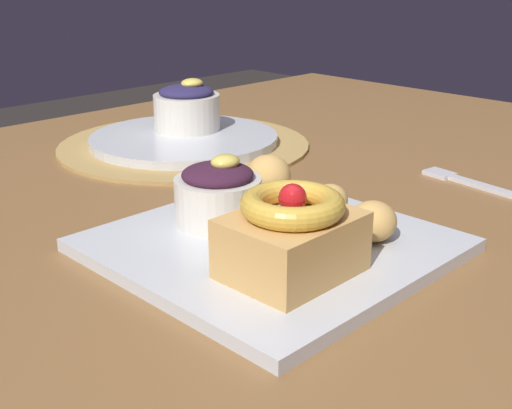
% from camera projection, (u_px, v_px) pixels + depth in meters
% --- Properties ---
extents(dining_table, '(1.50, 1.01, 0.73)m').
position_uv_depth(dining_table, '(220.00, 273.00, 0.75)').
color(dining_table, brown).
rests_on(dining_table, ground_plane).
extents(woven_placemat, '(0.35, 0.35, 0.00)m').
position_uv_depth(woven_placemat, '(184.00, 145.00, 0.94)').
color(woven_placemat, '#AD894C').
rests_on(woven_placemat, dining_table).
extents(front_plate, '(0.28, 0.28, 0.01)m').
position_uv_depth(front_plate, '(272.00, 245.00, 0.60)').
color(front_plate, silver).
rests_on(front_plate, dining_table).
extents(cake_slice, '(0.10, 0.08, 0.08)m').
position_uv_depth(cake_slice, '(292.00, 235.00, 0.52)').
color(cake_slice, tan).
rests_on(cake_slice, front_plate).
extents(berry_ramekin, '(0.08, 0.08, 0.07)m').
position_uv_depth(berry_ramekin, '(218.00, 194.00, 0.63)').
color(berry_ramekin, silver).
rests_on(berry_ramekin, front_plate).
extents(fritter_front, '(0.04, 0.04, 0.04)m').
position_uv_depth(fritter_front, '(373.00, 221.00, 0.59)').
color(fritter_front, tan).
rests_on(fritter_front, front_plate).
extents(fritter_middle, '(0.04, 0.03, 0.03)m').
position_uv_depth(fritter_middle, '(330.00, 200.00, 0.65)').
color(fritter_middle, tan).
rests_on(fritter_middle, front_plate).
extents(fritter_back, '(0.05, 0.05, 0.04)m').
position_uv_depth(fritter_back, '(269.00, 175.00, 0.71)').
color(fritter_back, tan).
rests_on(fritter_back, front_plate).
extents(back_plate, '(0.26, 0.26, 0.01)m').
position_uv_depth(back_plate, '(184.00, 139.00, 0.94)').
color(back_plate, silver).
rests_on(back_plate, woven_placemat).
extents(back_ramekin, '(0.10, 0.10, 0.07)m').
position_uv_depth(back_ramekin, '(187.00, 107.00, 0.96)').
color(back_ramekin, silver).
rests_on(back_ramekin, back_plate).
extents(fork, '(0.04, 0.13, 0.00)m').
position_uv_depth(fork, '(463.00, 181.00, 0.79)').
color(fork, silver).
rests_on(fork, dining_table).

